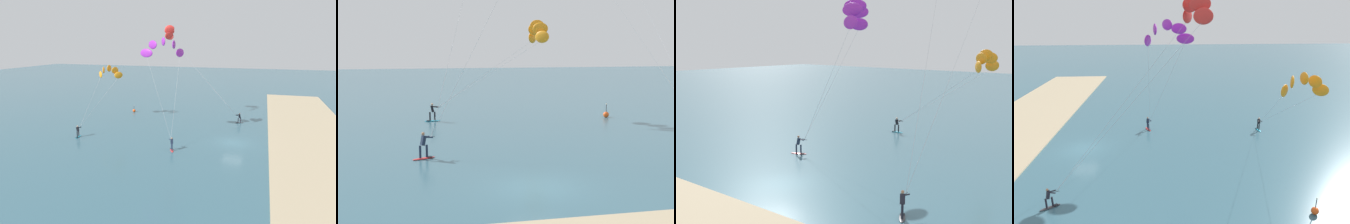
% 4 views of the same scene
% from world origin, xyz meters
% --- Properties ---
extents(ground_plane, '(240.00, 240.00, 0.00)m').
position_xyz_m(ground_plane, '(0.00, 0.00, 0.00)').
color(ground_plane, '#386070').
extents(kitesurfer_far_out, '(11.44, 4.48, 9.30)m').
position_xyz_m(kitesurfer_far_out, '(5.27, 20.99, 7.83)').
color(kitesurfer_far_out, '#23ADD1').
rests_on(kitesurfer_far_out, ground).
extents(marker_buoy, '(0.56, 0.56, 1.38)m').
position_xyz_m(marker_buoy, '(12.44, 19.76, 0.30)').
color(marker_buoy, '#EA5119').
rests_on(marker_buoy, ground).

